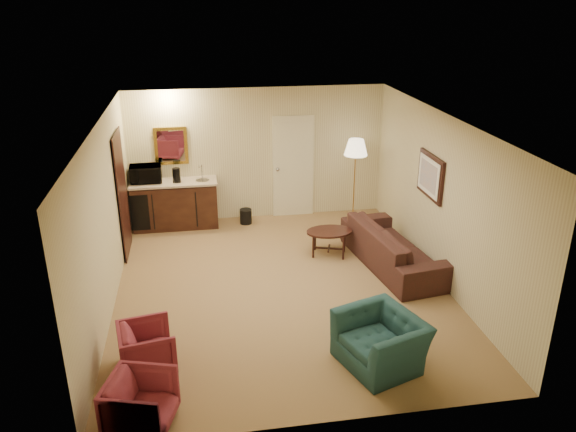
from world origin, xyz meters
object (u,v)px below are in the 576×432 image
(waste_bin, at_px, (246,216))
(teal_armchair, at_px, (381,333))
(rose_chair_far, at_px, (140,401))
(sofa, at_px, (394,240))
(floor_lamp, at_px, (354,181))
(coffee_table, at_px, (329,243))
(rose_chair_near, at_px, (147,346))
(wetbar_cabinet, at_px, (175,204))
(microwave, at_px, (146,172))
(coffee_maker, at_px, (176,175))

(waste_bin, bearing_deg, teal_armchair, -75.79)
(teal_armchair, relative_size, rose_chair_far, 1.48)
(sofa, bearing_deg, floor_lamp, -4.49)
(rose_chair_far, xyz_separation_m, floor_lamp, (3.71, 5.14, 0.51))
(floor_lamp, bearing_deg, coffee_table, -120.30)
(sofa, xyz_separation_m, floor_lamp, (-0.14, 1.97, 0.39))
(sofa, bearing_deg, teal_armchair, 149.02)
(sofa, height_order, floor_lamp, floor_lamp)
(rose_chair_near, bearing_deg, wetbar_cabinet, -13.81)
(sofa, distance_m, waste_bin, 3.17)
(teal_armchair, relative_size, floor_lamp, 0.59)
(microwave, height_order, coffee_maker, microwave)
(microwave, bearing_deg, sofa, -32.02)
(waste_bin, distance_m, coffee_maker, 1.57)
(rose_chair_far, bearing_deg, waste_bin, 0.05)
(rose_chair_near, height_order, coffee_maker, coffee_maker)
(sofa, distance_m, rose_chair_far, 4.99)
(wetbar_cabinet, xyz_separation_m, rose_chair_near, (-0.25, -4.46, -0.14))
(sofa, distance_m, coffee_maker, 4.23)
(rose_chair_far, height_order, floor_lamp, floor_lamp)
(wetbar_cabinet, distance_m, coffee_table, 3.16)
(sofa, distance_m, rose_chair_near, 4.42)
(coffee_table, height_order, waste_bin, coffee_table)
(floor_lamp, bearing_deg, sofa, -85.98)
(sofa, height_order, waste_bin, sofa)
(sofa, distance_m, coffee_table, 1.13)
(coffee_table, distance_m, waste_bin, 2.10)
(wetbar_cabinet, bearing_deg, teal_armchair, -62.09)
(sofa, height_order, coffee_maker, coffee_maker)
(sofa, bearing_deg, waste_bin, 36.93)
(microwave, bearing_deg, waste_bin, -6.30)
(coffee_table, bearing_deg, teal_armchair, -91.69)
(coffee_maker, bearing_deg, coffee_table, -22.08)
(sofa, bearing_deg, microwave, 51.70)
(microwave, xyz_separation_m, coffee_maker, (0.57, -0.10, -0.06))
(teal_armchair, relative_size, coffee_table, 1.24)
(teal_armchair, bearing_deg, waste_bin, 174.64)
(wetbar_cabinet, distance_m, waste_bin, 1.39)
(floor_lamp, bearing_deg, waste_bin, 173.25)
(floor_lamp, bearing_deg, coffee_maker, 175.32)
(teal_armchair, bearing_deg, wetbar_cabinet, -171.66)
(coffee_maker, bearing_deg, rose_chair_near, -83.13)
(wetbar_cabinet, bearing_deg, coffee_table, -33.05)
(wetbar_cabinet, relative_size, rose_chair_near, 2.53)
(coffee_table, xyz_separation_m, waste_bin, (-1.29, 1.65, -0.08))
(wetbar_cabinet, height_order, teal_armchair, wetbar_cabinet)
(wetbar_cabinet, distance_m, rose_chair_near, 4.47)
(rose_chair_far, xyz_separation_m, coffee_table, (2.89, 3.74, -0.10))
(wetbar_cabinet, xyz_separation_m, coffee_table, (2.64, -1.72, -0.23))
(rose_chair_near, height_order, floor_lamp, floor_lamp)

